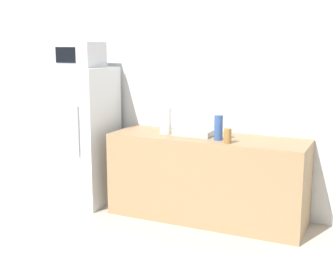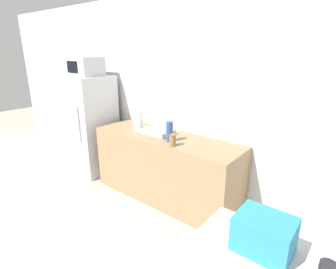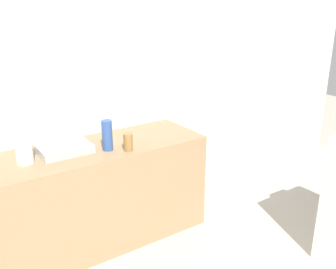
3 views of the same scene
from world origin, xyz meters
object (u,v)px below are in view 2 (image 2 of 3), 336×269
(refrigerator, at_px, (91,125))
(bottle_tall, at_px, (169,132))
(paper_towel_roll, at_px, (139,120))
(basket, at_px, (264,234))
(bottle_short, at_px, (173,140))
(microwave, at_px, (86,66))

(refrigerator, relative_size, bottle_tall, 6.30)
(refrigerator, relative_size, paper_towel_roll, 5.65)
(bottle_tall, height_order, basket, basket)
(bottle_short, bearing_deg, bottle_tall, 140.63)
(paper_towel_roll, bearing_deg, refrigerator, -177.11)
(microwave, bearing_deg, refrigerator, 72.85)
(bottle_short, relative_size, paper_towel_roll, 0.52)
(microwave, bearing_deg, paper_towel_roll, 2.96)
(microwave, bearing_deg, bottle_tall, -1.65)
(microwave, distance_m, paper_towel_roll, 1.21)
(paper_towel_roll, bearing_deg, bottle_short, -15.45)
(bottle_tall, xyz_separation_m, basket, (1.55, -1.28, 0.14))
(refrigerator, distance_m, basket, 3.46)
(microwave, relative_size, basket, 1.85)
(microwave, relative_size, bottle_short, 3.28)
(refrigerator, relative_size, microwave, 3.35)
(refrigerator, distance_m, paper_towel_roll, 1.04)
(refrigerator, xyz_separation_m, bottle_tall, (1.62, -0.05, 0.22))
(bottle_tall, distance_m, bottle_short, 0.17)
(bottle_short, height_order, paper_towel_roll, paper_towel_roll)
(refrigerator, distance_m, microwave, 0.90)
(refrigerator, relative_size, bottle_short, 10.96)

